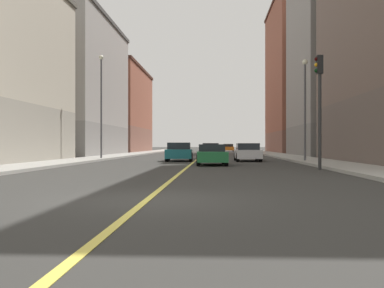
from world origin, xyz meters
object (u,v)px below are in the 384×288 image
at_px(street_lamp_right_near, 101,97).
at_px(car_teal, 179,152).
at_px(building_left_far, 307,77).
at_px(car_orange, 228,148).
at_px(building_left_mid, 346,44).
at_px(car_maroon, 211,150).
at_px(car_green, 212,155).
at_px(building_right_distant, 111,110).
at_px(car_white, 248,152).
at_px(street_lamp_left_near, 305,99).
at_px(building_right_midblock, 65,88).
at_px(traffic_light_left_near, 319,95).

distance_m(street_lamp_right_near, car_teal, 8.03).
xyz_separation_m(building_left_far, car_orange, (-11.26, 11.20, -10.43)).
bearing_deg(building_left_mid, car_maroon, -177.10).
distance_m(car_green, car_orange, 52.02).
distance_m(car_teal, car_maroon, 13.77).
bearing_deg(car_green, building_right_distant, 110.09).
height_order(building_left_mid, car_orange, building_left_mid).
height_order(car_teal, car_orange, car_teal).
height_order(street_lamp_right_near, car_maroon, street_lamp_right_near).
bearing_deg(building_right_distant, car_maroon, -56.84).
xyz_separation_m(building_right_distant, car_white, (18.87, -37.96, -5.98)).
height_order(car_teal, car_white, car_teal).
bearing_deg(street_lamp_left_near, street_lamp_right_near, 162.70).
bearing_deg(street_lamp_right_near, street_lamp_left_near, -17.30).
distance_m(building_left_mid, building_left_far, 20.14).
bearing_deg(car_orange, car_green, -92.71).
distance_m(car_green, car_maroon, 19.92).
distance_m(building_right_distant, car_maroon, 29.95).
xyz_separation_m(building_left_far, street_lamp_left_near, (-7.46, -36.93, -6.76)).
bearing_deg(street_lamp_left_near, car_maroon, 111.94).
bearing_deg(street_lamp_right_near, building_right_distant, 101.71).
bearing_deg(building_left_far, car_orange, 135.16).
relative_size(building_right_midblock, car_teal, 5.05).
bearing_deg(street_lamp_left_near, car_white, 143.58).
relative_size(building_left_far, building_right_midblock, 1.10).
distance_m(car_teal, car_orange, 45.90).
height_order(street_lamp_left_near, car_orange, street_lamp_left_near).
relative_size(building_right_midblock, car_orange, 4.41).
bearing_deg(car_white, street_lamp_left_near, -36.42).
distance_m(building_left_mid, street_lamp_right_near, 26.40).
distance_m(building_right_distant, car_green, 47.75).
bearing_deg(building_right_midblock, street_lamp_left_near, -39.20).
bearing_deg(car_maroon, car_white, -78.11).
bearing_deg(building_left_mid, building_right_distant, 141.49).
height_order(building_left_mid, traffic_light_left_near, building_left_mid).
relative_size(building_left_far, car_maroon, 4.81).
height_order(building_right_midblock, car_teal, building_right_midblock).
bearing_deg(building_right_midblock, car_teal, -48.94).
bearing_deg(car_green, building_left_mid, 56.37).
xyz_separation_m(building_left_mid, street_lamp_right_near, (-22.54, -12.10, -6.52)).
bearing_deg(car_green, building_left_far, 71.40).
xyz_separation_m(building_right_distant, street_lamp_right_near, (7.46, -35.97, -1.61)).
xyz_separation_m(building_right_distant, car_maroon, (16.05, -24.57, -5.96)).
height_order(street_lamp_right_near, car_orange, street_lamp_right_near).
bearing_deg(traffic_light_left_near, car_white, 102.88).
bearing_deg(street_lamp_right_near, car_green, -44.02).
bearing_deg(building_left_mid, building_left_far, 90.00).
xyz_separation_m(traffic_light_left_near, street_lamp_right_near, (-14.06, 13.56, 1.40)).
distance_m(building_left_mid, street_lamp_left_near, 19.75).
distance_m(street_lamp_right_near, car_white, 12.39).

